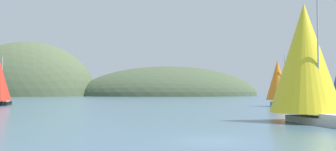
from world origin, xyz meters
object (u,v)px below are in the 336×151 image
Objects in this scene: sailboat_pink_spinnaker at (322,83)px; sailboat_orange_sail at (279,82)px; sailboat_yellow_sail at (305,59)px; sailboat_scarlet_sail at (0,82)px.

sailboat_pink_spinnaker reaches higher than sailboat_orange_sail.
sailboat_orange_sail is at bearing 74.06° from sailboat_yellow_sail.
sailboat_scarlet_sail is at bearing -176.94° from sailboat_pink_spinnaker.
sailboat_scarlet_sail is 0.96× the size of sailboat_pink_spinnaker.
sailboat_orange_sail is (-11.67, -8.62, -0.04)m from sailboat_pink_spinnaker.
sailboat_orange_sail is (46.95, -5.49, 0.00)m from sailboat_scarlet_sail.
sailboat_pink_spinnaker is 1.06× the size of sailboat_orange_sail.
sailboat_scarlet_sail is 0.80× the size of sailboat_yellow_sail.
sailboat_yellow_sail is 28.54m from sailboat_orange_sail.
sailboat_yellow_sail reaches higher than sailboat_orange_sail.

